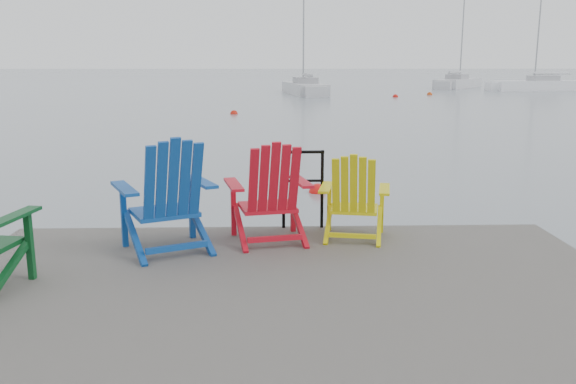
{
  "coord_description": "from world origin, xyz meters",
  "views": [
    {
      "loc": [
        -0.13,
        -4.33,
        2.38
      ],
      "look_at": [
        0.09,
        2.78,
        0.85
      ],
      "focal_mm": 38.0,
      "sensor_mm": 36.0,
      "label": 1
    }
  ],
  "objects_px": {
    "buoy_a": "(318,192)",
    "sailboat_mid": "(458,84)",
    "chair_yellow": "(354,196)",
    "buoy_c": "(395,97)",
    "chair_blue": "(168,195)",
    "sailboat_near": "(304,89)",
    "buoy_d": "(430,95)",
    "handrail": "(303,181)",
    "sailboat_far": "(539,86)",
    "buoy_b": "(234,114)",
    "chair_red": "(270,192)"
  },
  "relations": [
    {
      "from": "buoy_a",
      "to": "sailboat_mid",
      "type": "bearing_deg",
      "value": 69.98
    },
    {
      "from": "chair_yellow",
      "to": "sailboat_mid",
      "type": "relative_size",
      "value": 0.08
    },
    {
      "from": "sailboat_mid",
      "to": "buoy_c",
      "type": "xyz_separation_m",
      "value": [
        -8.84,
        -14.82,
        -0.36
      ]
    },
    {
      "from": "chair_blue",
      "to": "buoy_c",
      "type": "xyz_separation_m",
      "value": [
        9.61,
        35.69,
        -1.08
      ]
    },
    {
      "from": "chair_blue",
      "to": "sailboat_mid",
      "type": "height_order",
      "value": "sailboat_mid"
    },
    {
      "from": "sailboat_near",
      "to": "chair_yellow",
      "type": "bearing_deg",
      "value": -99.7
    },
    {
      "from": "buoy_d",
      "to": "buoy_c",
      "type": "bearing_deg",
      "value": -138.31
    },
    {
      "from": "handrail",
      "to": "sailboat_far",
      "type": "xyz_separation_m",
      "value": [
        22.17,
        44.14,
        -0.69
      ]
    },
    {
      "from": "buoy_c",
      "to": "buoy_b",
      "type": "bearing_deg",
      "value": -127.43
    },
    {
      "from": "chair_blue",
      "to": "chair_red",
      "type": "bearing_deg",
      "value": -8.33
    },
    {
      "from": "chair_yellow",
      "to": "buoy_b",
      "type": "relative_size",
      "value": 2.61
    },
    {
      "from": "chair_yellow",
      "to": "sailboat_mid",
      "type": "xyz_separation_m",
      "value": [
        16.54,
        50.12,
        -0.62
      ]
    },
    {
      "from": "sailboat_near",
      "to": "buoy_c",
      "type": "distance_m",
      "value": 7.45
    },
    {
      "from": "handrail",
      "to": "buoy_a",
      "type": "relative_size",
      "value": 2.71
    },
    {
      "from": "buoy_a",
      "to": "buoy_c",
      "type": "distance_m",
      "value": 31.55
    },
    {
      "from": "buoy_a",
      "to": "buoy_d",
      "type": "xyz_separation_m",
      "value": [
        10.77,
        33.32,
        0.0
      ]
    },
    {
      "from": "sailboat_mid",
      "to": "sailboat_far",
      "type": "bearing_deg",
      "value": -12.99
    },
    {
      "from": "handrail",
      "to": "sailboat_mid",
      "type": "xyz_separation_m",
      "value": [
        17.06,
        49.65,
        -0.69
      ]
    },
    {
      "from": "chair_yellow",
      "to": "sailboat_mid",
      "type": "height_order",
      "value": "sailboat_mid"
    },
    {
      "from": "sailboat_near",
      "to": "buoy_b",
      "type": "relative_size",
      "value": 31.87
    },
    {
      "from": "buoy_b",
      "to": "sailboat_near",
      "type": "bearing_deg",
      "value": 76.53
    },
    {
      "from": "buoy_a",
      "to": "buoy_b",
      "type": "bearing_deg",
      "value": 98.29
    },
    {
      "from": "chair_red",
      "to": "buoy_b",
      "type": "bearing_deg",
      "value": 82.61
    },
    {
      "from": "handrail",
      "to": "chair_red",
      "type": "height_order",
      "value": "chair_red"
    },
    {
      "from": "handrail",
      "to": "buoy_d",
      "type": "xyz_separation_m",
      "value": [
        11.28,
        37.55,
        -1.04
      ]
    },
    {
      "from": "chair_red",
      "to": "buoy_c",
      "type": "bearing_deg",
      "value": 64.74
    },
    {
      "from": "handrail",
      "to": "sailboat_far",
      "type": "bearing_deg",
      "value": 63.33
    },
    {
      "from": "chair_blue",
      "to": "sailboat_near",
      "type": "height_order",
      "value": "sailboat_near"
    },
    {
      "from": "buoy_a",
      "to": "buoy_b",
      "type": "height_order",
      "value": "buoy_b"
    },
    {
      "from": "buoy_b",
      "to": "buoy_d",
      "type": "relative_size",
      "value": 0.9
    },
    {
      "from": "chair_yellow",
      "to": "buoy_b",
      "type": "xyz_separation_m",
      "value": [
        -2.52,
        21.94,
        -0.97
      ]
    },
    {
      "from": "chair_yellow",
      "to": "buoy_d",
      "type": "relative_size",
      "value": 2.34
    },
    {
      "from": "handrail",
      "to": "buoy_d",
      "type": "relative_size",
      "value": 2.25
    },
    {
      "from": "handrail",
      "to": "sailboat_far",
      "type": "distance_m",
      "value": 49.4
    },
    {
      "from": "buoy_d",
      "to": "handrail",
      "type": "bearing_deg",
      "value": -106.72
    },
    {
      "from": "sailboat_mid",
      "to": "buoy_d",
      "type": "bearing_deg",
      "value": -81.36
    },
    {
      "from": "chair_red",
      "to": "buoy_d",
      "type": "bearing_deg",
      "value": 61.39
    },
    {
      "from": "sailboat_mid",
      "to": "buoy_a",
      "type": "bearing_deg",
      "value": -75.84
    },
    {
      "from": "chair_yellow",
      "to": "buoy_b",
      "type": "bearing_deg",
      "value": 107.54
    },
    {
      "from": "chair_blue",
      "to": "buoy_b",
      "type": "distance_m",
      "value": 22.37
    },
    {
      "from": "chair_red",
      "to": "chair_yellow",
      "type": "bearing_deg",
      "value": -5.57
    },
    {
      "from": "chair_red",
      "to": "buoy_b",
      "type": "distance_m",
      "value": 22.12
    },
    {
      "from": "chair_red",
      "to": "buoy_d",
      "type": "xyz_separation_m",
      "value": [
        11.66,
        38.12,
        -1.04
      ]
    },
    {
      "from": "handrail",
      "to": "sailboat_near",
      "type": "xyz_separation_m",
      "value": [
        2.27,
        39.3,
        -0.69
      ]
    },
    {
      "from": "chair_yellow",
      "to": "buoy_a",
      "type": "distance_m",
      "value": 4.8
    },
    {
      "from": "handrail",
      "to": "chair_red",
      "type": "relative_size",
      "value": 0.84
    },
    {
      "from": "buoy_b",
      "to": "sailboat_far",
      "type": "bearing_deg",
      "value": 43.16
    },
    {
      "from": "sailboat_near",
      "to": "sailboat_mid",
      "type": "xyz_separation_m",
      "value": [
        14.79,
        10.35,
        0.0
      ]
    },
    {
      "from": "buoy_b",
      "to": "buoy_d",
      "type": "height_order",
      "value": "buoy_d"
    },
    {
      "from": "chair_blue",
      "to": "chair_red",
      "type": "xyz_separation_m",
      "value": [
        1.01,
        0.3,
        -0.04
      ]
    }
  ]
}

